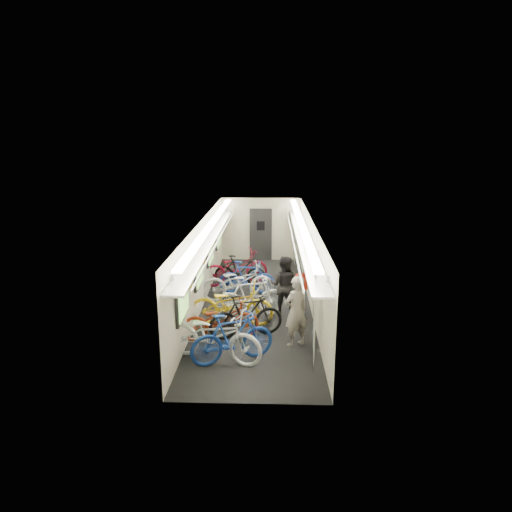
# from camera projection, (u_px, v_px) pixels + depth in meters

# --- Properties ---
(train_car_shell) EXTENTS (10.00, 10.00, 10.00)m
(train_car_shell) POSITION_uv_depth(u_px,v_px,m) (245.00, 242.00, 13.17)
(train_car_shell) COLOR black
(train_car_shell) RESTS_ON ground
(bicycle_0) EXTENTS (2.30, 1.44, 1.14)m
(bicycle_0) POSITION_uv_depth(u_px,v_px,m) (214.00, 335.00, 9.47)
(bicycle_0) COLOR silver
(bicycle_0) RESTS_ON ground
(bicycle_1) EXTENTS (1.87, 1.21, 1.09)m
(bicycle_1) POSITION_uv_depth(u_px,v_px,m) (232.00, 338.00, 9.41)
(bicycle_1) COLOR #193E99
(bicycle_1) RESTS_ON ground
(bicycle_2) EXTENTS (1.90, 1.03, 0.95)m
(bicycle_2) POSITION_uv_depth(u_px,v_px,m) (221.00, 320.00, 10.53)
(bicycle_2) COLOR maroon
(bicycle_2) RESTS_ON ground
(bicycle_3) EXTENTS (1.84, 1.04, 1.07)m
(bicycle_3) POSITION_uv_depth(u_px,v_px,m) (246.00, 316.00, 10.62)
(bicycle_3) COLOR black
(bicycle_3) RESTS_ON ground
(bicycle_4) EXTENTS (2.10, 0.78, 1.09)m
(bicycle_4) POSITION_uv_depth(u_px,v_px,m) (232.00, 304.00, 11.32)
(bicycle_4) COLOR gold
(bicycle_4) RESTS_ON ground
(bicycle_5) EXTENTS (1.94, 1.00, 1.12)m
(bicycle_5) POSITION_uv_depth(u_px,v_px,m) (250.00, 297.00, 11.82)
(bicycle_5) COLOR silver
(bicycle_5) RESTS_ON ground
(bicycle_6) EXTENTS (2.20, 1.13, 1.10)m
(bicycle_6) POSITION_uv_depth(u_px,v_px,m) (238.00, 282.00, 13.10)
(bicycle_6) COLOR #B0AFB4
(bicycle_6) RESTS_ON ground
(bicycle_7) EXTENTS (1.71, 0.56, 1.02)m
(bicycle_7) POSITION_uv_depth(u_px,v_px,m) (247.00, 277.00, 13.67)
(bicycle_7) COLOR #193A9A
(bicycle_7) RESTS_ON ground
(bicycle_8) EXTENTS (2.26, 1.48, 1.12)m
(bicycle_8) POSITION_uv_depth(u_px,v_px,m) (236.00, 267.00, 14.55)
(bicycle_8) COLOR maroon
(bicycle_8) RESTS_ON ground
(bicycle_9) EXTENTS (1.74, 0.70, 1.01)m
(bicycle_9) POSITION_uv_depth(u_px,v_px,m) (240.00, 271.00, 14.33)
(bicycle_9) COLOR black
(bicycle_9) RESTS_ON ground
(passenger_near) EXTENTS (0.72, 0.66, 1.64)m
(passenger_near) POSITION_uv_depth(u_px,v_px,m) (296.00, 311.00, 10.10)
(passenger_near) COLOR gray
(passenger_near) RESTS_ON ground
(passenger_mid) EXTENTS (0.90, 0.78, 1.59)m
(passenger_mid) POSITION_uv_depth(u_px,v_px,m) (284.00, 285.00, 12.02)
(passenger_mid) COLOR black
(passenger_mid) RESTS_ON ground
(backpack) EXTENTS (0.29, 0.22, 0.38)m
(backpack) POSITION_uv_depth(u_px,v_px,m) (302.00, 282.00, 10.69)
(backpack) COLOR red
(backpack) RESTS_ON passenger_near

